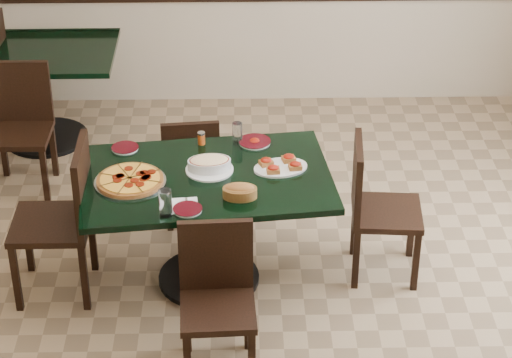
{
  "coord_description": "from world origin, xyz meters",
  "views": [
    {
      "loc": [
        -0.11,
        -4.81,
        3.72
      ],
      "look_at": [
        -0.01,
        0.0,
        0.85
      ],
      "focal_mm": 70.0,
      "sensor_mm": 36.0,
      "label": 1
    }
  ],
  "objects_px": {
    "pepperoni_pizza": "(130,180)",
    "bread_basket": "(240,191)",
    "back_table": "(40,78)",
    "chair_far": "(191,165)",
    "main_table": "(207,202)",
    "back_chair_near": "(21,120)",
    "lasagna_casserole": "(209,164)",
    "chair_right": "(374,202)",
    "chair_near": "(217,291)",
    "chair_left": "(65,212)",
    "bruschetta_platter": "(281,165)"
  },
  "relations": [
    {
      "from": "bread_basket",
      "to": "bruschetta_platter",
      "type": "distance_m",
      "value": 0.4
    },
    {
      "from": "bread_basket",
      "to": "chair_near",
      "type": "bearing_deg",
      "value": -102.27
    },
    {
      "from": "chair_left",
      "to": "bread_basket",
      "type": "relative_size",
      "value": 4.94
    },
    {
      "from": "main_table",
      "to": "bread_basket",
      "type": "bearing_deg",
      "value": -57.15
    },
    {
      "from": "back_chair_near",
      "to": "pepperoni_pizza",
      "type": "bearing_deg",
      "value": -54.52
    },
    {
      "from": "chair_near",
      "to": "back_chair_near",
      "type": "height_order",
      "value": "back_chair_near"
    },
    {
      "from": "chair_far",
      "to": "back_chair_near",
      "type": "xyz_separation_m",
      "value": [
        -1.2,
        0.54,
        0.06
      ]
    },
    {
      "from": "chair_right",
      "to": "bread_basket",
      "type": "relative_size",
      "value": 4.52
    },
    {
      "from": "back_table",
      "to": "chair_far",
      "type": "xyz_separation_m",
      "value": [
        1.18,
        -1.19,
        -0.08
      ]
    },
    {
      "from": "chair_near",
      "to": "pepperoni_pizza",
      "type": "bearing_deg",
      "value": 124.02
    },
    {
      "from": "chair_right",
      "to": "chair_left",
      "type": "bearing_deg",
      "value": 99.17
    },
    {
      "from": "lasagna_casserole",
      "to": "bread_basket",
      "type": "height_order",
      "value": "lasagna_casserole"
    },
    {
      "from": "chair_left",
      "to": "back_chair_near",
      "type": "bearing_deg",
      "value": -158.85
    },
    {
      "from": "bread_basket",
      "to": "bruschetta_platter",
      "type": "bearing_deg",
      "value": 54.18
    },
    {
      "from": "back_chair_near",
      "to": "lasagna_casserole",
      "type": "distance_m",
      "value": 1.8
    },
    {
      "from": "chair_left",
      "to": "bread_basket",
      "type": "bearing_deg",
      "value": 80.59
    },
    {
      "from": "back_chair_near",
      "to": "lasagna_casserole",
      "type": "relative_size",
      "value": 3.19
    },
    {
      "from": "back_chair_near",
      "to": "lasagna_casserole",
      "type": "height_order",
      "value": "back_chair_near"
    },
    {
      "from": "pepperoni_pizza",
      "to": "bread_basket",
      "type": "xyz_separation_m",
      "value": [
        0.63,
        -0.17,
        0.02
      ]
    },
    {
      "from": "back_table",
      "to": "main_table",
      "type": "bearing_deg",
      "value": -55.32
    },
    {
      "from": "chair_far",
      "to": "bread_basket",
      "type": "height_order",
      "value": "bread_basket"
    },
    {
      "from": "chair_near",
      "to": "lasagna_casserole",
      "type": "xyz_separation_m",
      "value": [
        -0.05,
        0.81,
        0.32
      ]
    },
    {
      "from": "chair_far",
      "to": "bruschetta_platter",
      "type": "bearing_deg",
      "value": 127.7
    },
    {
      "from": "main_table",
      "to": "chair_near",
      "type": "bearing_deg",
      "value": -91.3
    },
    {
      "from": "main_table",
      "to": "bread_basket",
      "type": "height_order",
      "value": "bread_basket"
    },
    {
      "from": "chair_far",
      "to": "lasagna_casserole",
      "type": "bearing_deg",
      "value": 97.5
    },
    {
      "from": "chair_left",
      "to": "lasagna_casserole",
      "type": "distance_m",
      "value": 0.89
    },
    {
      "from": "main_table",
      "to": "chair_near",
      "type": "height_order",
      "value": "chair_near"
    },
    {
      "from": "chair_left",
      "to": "lasagna_casserole",
      "type": "height_order",
      "value": "chair_left"
    },
    {
      "from": "main_table",
      "to": "chair_far",
      "type": "bearing_deg",
      "value": 93.8
    },
    {
      "from": "chair_near",
      "to": "back_chair_near",
      "type": "relative_size",
      "value": 0.95
    },
    {
      "from": "chair_right",
      "to": "chair_left",
      "type": "distance_m",
      "value": 1.84
    },
    {
      "from": "lasagna_casserole",
      "to": "chair_near",
      "type": "bearing_deg",
      "value": -92.54
    },
    {
      "from": "main_table",
      "to": "chair_near",
      "type": "xyz_separation_m",
      "value": [
        0.07,
        -0.75,
        -0.09
      ]
    },
    {
      "from": "pepperoni_pizza",
      "to": "lasagna_casserole",
      "type": "relative_size",
      "value": 1.47
    },
    {
      "from": "main_table",
      "to": "back_table",
      "type": "relative_size",
      "value": 1.33
    },
    {
      "from": "chair_right",
      "to": "bread_basket",
      "type": "bearing_deg",
      "value": 115.93
    },
    {
      "from": "main_table",
      "to": "chair_left",
      "type": "height_order",
      "value": "chair_left"
    },
    {
      "from": "chair_right",
      "to": "chair_left",
      "type": "relative_size",
      "value": 0.92
    },
    {
      "from": "chair_far",
      "to": "chair_left",
      "type": "height_order",
      "value": "chair_left"
    },
    {
      "from": "bread_basket",
      "to": "chair_right",
      "type": "bearing_deg",
      "value": 23.37
    },
    {
      "from": "back_table",
      "to": "lasagna_casserole",
      "type": "distance_m",
      "value": 2.24
    },
    {
      "from": "main_table",
      "to": "bread_basket",
      "type": "relative_size",
      "value": 7.81
    },
    {
      "from": "chair_left",
      "to": "bread_basket",
      "type": "distance_m",
      "value": 1.06
    },
    {
      "from": "main_table",
      "to": "bread_basket",
      "type": "distance_m",
      "value": 0.38
    },
    {
      "from": "chair_left",
      "to": "bruschetta_platter",
      "type": "distance_m",
      "value": 1.29
    },
    {
      "from": "back_table",
      "to": "chair_far",
      "type": "relative_size",
      "value": 1.46
    },
    {
      "from": "back_table",
      "to": "chair_far",
      "type": "distance_m",
      "value": 1.67
    },
    {
      "from": "back_table",
      "to": "lasagna_casserole",
      "type": "relative_size",
      "value": 4.13
    },
    {
      "from": "back_chair_near",
      "to": "bread_basket",
      "type": "bearing_deg",
      "value": -42.97
    }
  ]
}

